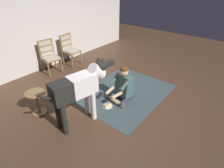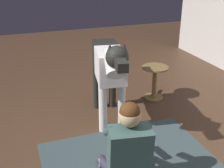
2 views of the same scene
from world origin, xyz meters
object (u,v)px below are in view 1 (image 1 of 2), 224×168
at_px(large_dog, 80,87).
at_px(round_side_table, 37,101).
at_px(dining_chair_right_of_pair, 69,48).
at_px(dining_chair_left_of_pair, 49,55).
at_px(person_sitting_on_floor, 123,86).
at_px(hot_dog_on_plate, 108,106).

distance_m(large_dog, round_side_table, 1.11).
height_order(dining_chair_right_of_pair, large_dog, large_dog).
distance_m(dining_chair_right_of_pair, round_side_table, 2.62).
relative_size(dining_chair_right_of_pair, round_side_table, 1.86).
xyz_separation_m(dining_chair_left_of_pair, dining_chair_right_of_pair, (0.77, 0.00, 0.00)).
bearing_deg(dining_chair_right_of_pair, dining_chair_left_of_pair, -179.95).
bearing_deg(person_sitting_on_floor, dining_chair_right_of_pair, 77.29).
bearing_deg(dining_chair_left_of_pair, round_side_table, -132.22).
bearing_deg(dining_chair_right_of_pair, round_side_table, -144.73).
bearing_deg(large_dog, person_sitting_on_floor, -10.27).
bearing_deg(round_side_table, hot_dog_on_plate, -42.68).
bearing_deg(dining_chair_left_of_pair, large_dog, -110.91).
xyz_separation_m(dining_chair_right_of_pair, hot_dog_on_plate, (-1.04, -2.52, -0.52)).
distance_m(dining_chair_left_of_pair, dining_chair_right_of_pair, 0.77).
bearing_deg(person_sitting_on_floor, dining_chair_left_of_pair, 93.92).
distance_m(person_sitting_on_floor, round_side_table, 1.90).
bearing_deg(round_side_table, large_dog, -63.24).
xyz_separation_m(dining_chair_left_of_pair, large_dog, (-0.92, -2.40, 0.25)).
height_order(dining_chair_right_of_pair, hot_dog_on_plate, dining_chair_right_of_pair).
bearing_deg(dining_chair_left_of_pair, dining_chair_right_of_pair, 0.05).
distance_m(dining_chair_left_of_pair, round_side_table, 2.05).
distance_m(large_dog, hot_dog_on_plate, 1.01).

